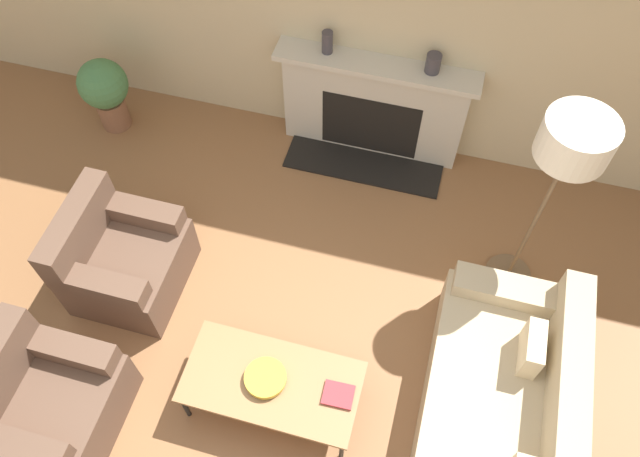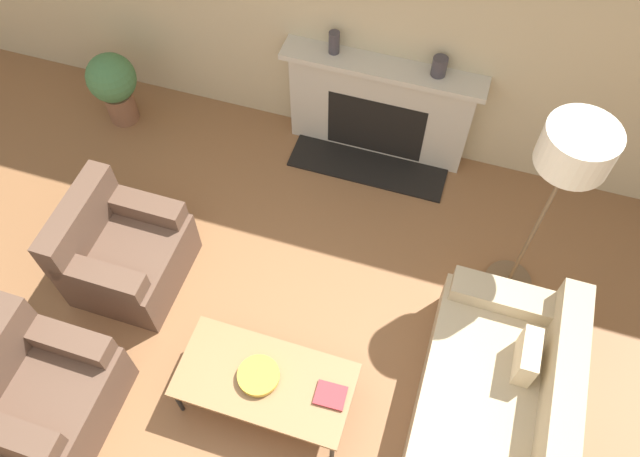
# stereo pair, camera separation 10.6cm
# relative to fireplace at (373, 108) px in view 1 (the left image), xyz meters

# --- Properties ---
(ground_plane) EXTENTS (18.00, 18.00, 0.00)m
(ground_plane) POSITION_rel_fireplace_xyz_m (-0.21, -2.66, -0.49)
(ground_plane) COLOR brown
(fireplace) EXTENTS (1.70, 0.59, 1.00)m
(fireplace) POSITION_rel_fireplace_xyz_m (0.00, 0.00, 0.00)
(fireplace) COLOR beige
(fireplace) RESTS_ON ground_plane
(couch) EXTENTS (0.95, 2.00, 0.75)m
(couch) POSITION_rel_fireplace_xyz_m (1.42, -2.39, -0.21)
(couch) COLOR tan
(couch) RESTS_ON ground_plane
(armchair_near) EXTENTS (0.78, 0.84, 0.84)m
(armchair_near) POSITION_rel_fireplace_xyz_m (-1.54, -3.08, -0.17)
(armchair_near) COLOR brown
(armchair_near) RESTS_ON ground_plane
(armchair_far) EXTENTS (0.78, 0.84, 0.84)m
(armchair_far) POSITION_rel_fireplace_xyz_m (-1.54, -1.92, -0.17)
(armchair_far) COLOR brown
(armchair_far) RESTS_ON ground_plane
(coffee_table) EXTENTS (1.20, 0.60, 0.39)m
(coffee_table) POSITION_rel_fireplace_xyz_m (-0.12, -2.55, -0.13)
(coffee_table) COLOR olive
(coffee_table) RESTS_ON ground_plane
(bowl) EXTENTS (0.28, 0.28, 0.06)m
(bowl) POSITION_rel_fireplace_xyz_m (-0.16, -2.55, -0.07)
(bowl) COLOR gold
(bowl) RESTS_ON coffee_table
(book) EXTENTS (0.21, 0.18, 0.02)m
(book) POSITION_rel_fireplace_xyz_m (0.34, -2.53, -0.09)
(book) COLOR #9E2D33
(book) RESTS_ON coffee_table
(floor_lamp) EXTENTS (0.45, 0.45, 1.79)m
(floor_lamp) POSITION_rel_fireplace_xyz_m (1.39, -1.07, 1.03)
(floor_lamp) COLOR brown
(floor_lamp) RESTS_ON ground_plane
(mantel_vase_left) EXTENTS (0.09, 0.09, 0.19)m
(mantel_vase_left) POSITION_rel_fireplace_xyz_m (-0.43, 0.02, 0.61)
(mantel_vase_left) COLOR #3D383D
(mantel_vase_left) RESTS_ON fireplace
(mantel_vase_center_left) EXTENTS (0.12, 0.12, 0.16)m
(mantel_vase_center_left) POSITION_rel_fireplace_xyz_m (0.44, 0.02, 0.60)
(mantel_vase_center_left) COLOR #3D383D
(mantel_vase_center_left) RESTS_ON fireplace
(potted_plant) EXTENTS (0.45, 0.45, 0.73)m
(potted_plant) POSITION_rel_fireplace_xyz_m (-2.40, -0.37, -0.05)
(potted_plant) COLOR brown
(potted_plant) RESTS_ON ground_plane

